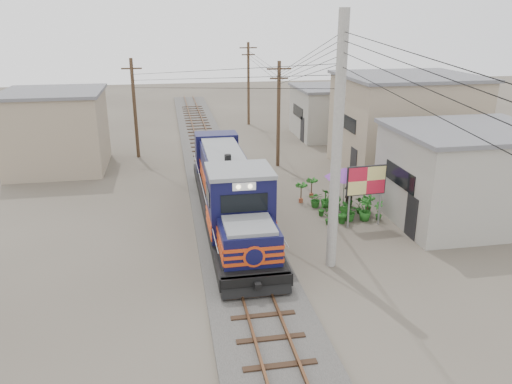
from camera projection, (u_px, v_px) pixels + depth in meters
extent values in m
plane|color=#473F35|center=(245.00, 266.00, 20.49)|extent=(120.00, 120.00, 0.00)
cube|color=#595651|center=(219.00, 187.00, 29.75)|extent=(3.60, 70.00, 0.16)
cube|color=#51331E|center=(210.00, 185.00, 29.60)|extent=(0.08, 70.00, 0.12)
cube|color=#51331E|center=(228.00, 184.00, 29.77)|extent=(0.08, 70.00, 0.12)
cube|color=black|center=(230.00, 209.00, 24.59)|extent=(2.68, 14.76, 0.51)
cube|color=black|center=(245.00, 256.00, 20.40)|extent=(2.03, 2.95, 0.60)
cube|color=black|center=(220.00, 185.00, 28.96)|extent=(2.03, 2.95, 0.60)
cube|color=#0E0E34|center=(249.00, 243.00, 19.02)|extent=(2.19, 2.21, 1.38)
cube|color=#0E0E34|center=(240.00, 204.00, 20.91)|extent=(2.62, 2.40, 2.86)
cube|color=slate|center=(240.00, 171.00, 20.42)|extent=(2.68, 2.52, 0.17)
cube|color=black|center=(244.00, 203.00, 19.62)|extent=(1.87, 0.06, 0.74)
cube|color=white|center=(244.00, 186.00, 19.38)|extent=(0.92, 0.06, 0.32)
cube|color=#0E0E34|center=(224.00, 173.00, 26.34)|extent=(2.09, 9.04, 2.12)
cube|color=slate|center=(224.00, 152.00, 25.97)|extent=(1.87, 9.04, 0.17)
cube|color=#BF3A12|center=(230.00, 199.00, 24.42)|extent=(2.72, 14.76, 0.13)
cube|color=#BF3A12|center=(230.00, 194.00, 24.32)|extent=(2.72, 14.76, 0.13)
cube|color=#BF3A12|center=(230.00, 188.00, 24.23)|extent=(2.72, 14.76, 0.13)
cylinder|color=#9E9B93|center=(337.00, 147.00, 18.95)|extent=(0.40, 0.40, 10.00)
cylinder|color=#4C3826|center=(278.00, 115.00, 33.07)|extent=(0.24, 0.24, 7.00)
cube|color=#4C3826|center=(279.00, 69.00, 32.07)|extent=(1.60, 0.10, 0.10)
cube|color=#4C3826|center=(279.00, 78.00, 32.27)|extent=(1.20, 0.10, 0.10)
cylinder|color=#4C3826|center=(248.00, 84.00, 46.02)|extent=(0.24, 0.24, 7.50)
cube|color=#4C3826|center=(248.00, 48.00, 44.94)|extent=(1.60, 0.10, 0.10)
cube|color=#4C3826|center=(248.00, 55.00, 45.14)|extent=(1.20, 0.10, 0.10)
cylinder|color=#4C3826|center=(135.00, 109.00, 35.19)|extent=(0.24, 0.24, 7.00)
cube|color=#4C3826|center=(131.00, 66.00, 34.19)|extent=(1.60, 0.10, 0.10)
cube|color=#4C3826|center=(132.00, 74.00, 34.39)|extent=(1.20, 0.10, 0.10)
cube|color=gray|center=(466.00, 177.00, 24.45)|extent=(7.00, 6.00, 4.50)
cube|color=slate|center=(473.00, 130.00, 23.67)|extent=(7.35, 6.30, 0.20)
cube|color=black|center=(400.00, 177.00, 23.79)|extent=(0.05, 3.00, 0.90)
cube|color=gray|center=(404.00, 124.00, 32.72)|extent=(8.00, 7.00, 6.00)
cube|color=slate|center=(409.00, 76.00, 31.68)|extent=(8.40, 7.35, 0.20)
cube|color=black|center=(346.00, 122.00, 31.94)|extent=(0.05, 3.50, 0.90)
cube|color=gray|center=(333.00, 113.00, 42.08)|extent=(6.00, 6.00, 4.00)
cube|color=slate|center=(334.00, 88.00, 41.38)|extent=(6.30, 6.30, 0.20)
cube|color=black|center=(298.00, 111.00, 41.51)|extent=(0.05, 3.00, 0.90)
cube|color=gray|center=(57.00, 132.00, 32.83)|extent=(6.00, 6.00, 5.00)
cube|color=slate|center=(51.00, 92.00, 31.96)|extent=(6.30, 6.30, 0.20)
cube|color=black|center=(7.00, 130.00, 32.24)|extent=(0.05, 3.00, 0.90)
cylinder|color=#99999E|center=(349.00, 206.00, 23.91)|extent=(0.10, 0.10, 2.25)
cylinder|color=#99999E|center=(380.00, 203.00, 24.27)|extent=(0.10, 0.10, 2.25)
cube|color=black|center=(366.00, 180.00, 23.69)|extent=(1.98, 0.23, 1.44)
cube|color=red|center=(367.00, 181.00, 23.66)|extent=(1.89, 0.19, 1.35)
cylinder|color=black|center=(343.00, 209.00, 26.46)|extent=(0.42, 0.42, 0.10)
cylinder|color=#99999E|center=(344.00, 191.00, 26.13)|extent=(0.05, 0.05, 2.11)
cone|color=#642B82|center=(345.00, 173.00, 25.79)|extent=(2.76, 2.76, 0.53)
imported|color=black|center=(349.00, 191.00, 26.71)|extent=(0.74, 0.68, 1.70)
imported|color=#1F5F1B|center=(329.00, 215.00, 24.43)|extent=(0.53, 0.37, 0.98)
imported|color=#1F5F1B|center=(343.00, 214.00, 24.54)|extent=(0.67, 0.71, 1.02)
imported|color=#1F5F1B|center=(350.00, 212.00, 24.86)|extent=(0.98, 1.06, 0.98)
imported|color=#1F5F1B|center=(365.00, 210.00, 24.93)|extent=(0.72, 0.72, 1.13)
imported|color=#1F5F1B|center=(379.00, 211.00, 24.97)|extent=(0.42, 0.57, 1.02)
imported|color=#1F5F1B|center=(322.00, 209.00, 25.57)|extent=(0.50, 0.49, 0.71)
imported|color=#1F5F1B|center=(334.00, 209.00, 25.64)|extent=(0.61, 0.69, 0.72)
imported|color=#1F5F1B|center=(345.00, 208.00, 25.81)|extent=(0.53, 0.53, 0.67)
imported|color=#1F5F1B|center=(360.00, 205.00, 25.83)|extent=(0.60, 0.56, 0.94)
imported|color=#1F5F1B|center=(369.00, 206.00, 26.07)|extent=(0.38, 0.44, 0.70)
imported|color=#1F5F1B|center=(316.00, 199.00, 26.70)|extent=(1.00, 0.95, 0.87)
imported|color=#1F5F1B|center=(326.00, 198.00, 26.64)|extent=(0.79, 0.79, 1.02)
imported|color=#1F5F1B|center=(339.00, 201.00, 26.76)|extent=(0.43, 0.41, 0.67)
imported|color=#1F5F1B|center=(349.00, 200.00, 26.81)|extent=(0.47, 0.51, 0.77)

